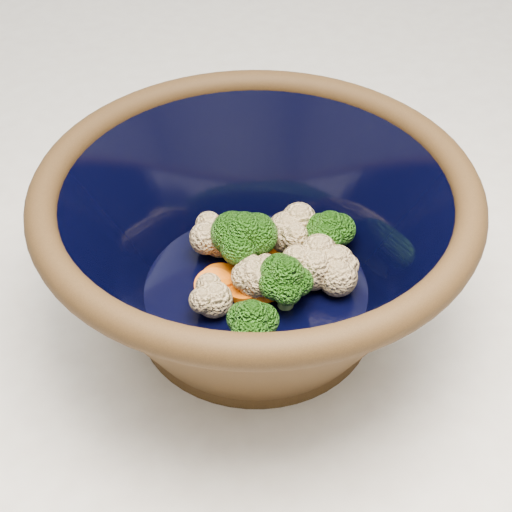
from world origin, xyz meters
TOP-DOWN VIEW (x-y plane):
  - counter at (0.00, 0.00)m, footprint 1.20×1.20m
  - mixing_bowl at (-0.08, -0.10)m, footprint 0.32×0.32m
  - vegetable_pile at (-0.07, -0.10)m, footprint 0.13×0.14m

SIDE VIEW (x-z plane):
  - counter at x=0.00m, z-range 0.00..0.90m
  - vegetable_pile at x=-0.07m, z-range 0.92..0.98m
  - mixing_bowl at x=-0.08m, z-range 0.91..1.04m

